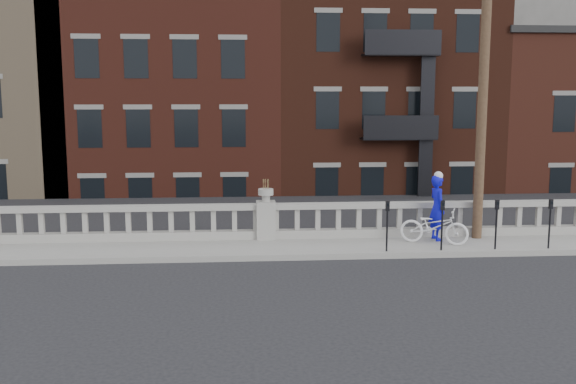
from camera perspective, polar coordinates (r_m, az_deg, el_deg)
The scene contains 12 objects.
ground at distance 15.06m, azimuth -1.37°, elevation -7.97°, with size 120.00×120.00×0.00m, color black.
sidewalk at distance 17.94m, azimuth -1.85°, elevation -5.04°, with size 32.00×2.20×0.15m, color gray.
balustrade at distance 18.75m, azimuth -1.97°, elevation -2.68°, with size 28.00×0.34×1.03m.
planter_pedestal at distance 18.71m, azimuth -1.98°, elevation -2.11°, with size 0.55×0.55×1.76m.
lower_level at distance 37.53m, azimuth -2.27°, elevation 5.94°, with size 80.00×44.00×20.80m.
utility_pole at distance 19.33m, azimuth 17.05°, elevation 10.98°, with size 1.60×0.28×10.00m.
parking_meter_b at distance 17.34m, azimuth 8.81°, elevation -2.50°, with size 0.10×0.09×1.36m.
parking_meter_c at distance 17.73m, azimuth 13.54°, elevation -2.39°, with size 0.10×0.09×1.36m.
parking_meter_d at distance 18.24m, azimuth 18.04°, elevation -2.27°, with size 0.10×0.09×1.36m.
parking_meter_e at distance 18.86m, azimuth 22.27°, elevation -2.15°, with size 0.10×0.09×1.36m.
bicycle at distance 18.55m, azimuth 12.87°, elevation -2.98°, with size 0.66×1.90×1.00m, color white.
cyclist at distance 18.99m, azimuth 13.13°, elevation -1.37°, with size 0.69×0.45×1.89m, color #0C0CBA.
Camera 1 is at (-0.70, -14.43, 4.25)m, focal length 40.00 mm.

